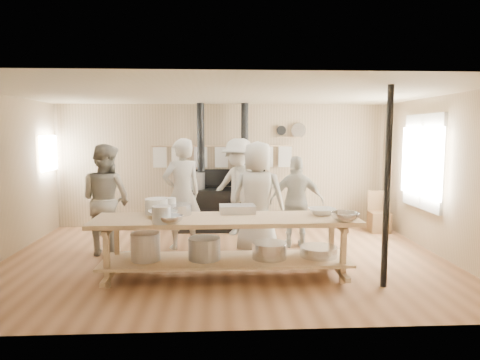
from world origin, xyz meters
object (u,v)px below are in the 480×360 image
at_px(prep_table, 225,241).
at_px(roasting_pan, 237,209).
at_px(cook_right, 297,202).
at_px(chair, 379,220).
at_px(cook_by_window, 239,187).
at_px(stove, 223,204).
at_px(cook_left, 106,200).
at_px(cook_center, 258,198).
at_px(cook_far_left, 182,194).

height_order(prep_table, roasting_pan, roasting_pan).
height_order(prep_table, cook_right, cook_right).
bearing_deg(chair, cook_by_window, -175.42).
xyz_separation_m(stove, prep_table, (-0.00, -3.02, -0.00)).
height_order(prep_table, chair, prep_table).
distance_m(cook_left, cook_center, 2.49).
height_order(stove, cook_right, stove).
bearing_deg(roasting_pan, cook_far_left, 125.54).
bearing_deg(roasting_pan, cook_left, 156.12).
bearing_deg(prep_table, cook_right, 50.52).
bearing_deg(cook_by_window, prep_table, -66.72).
height_order(chair, roasting_pan, roasting_pan).
bearing_deg(cook_right, prep_table, 56.50).
bearing_deg(cook_far_left, cook_left, -12.51).
bearing_deg(cook_left, roasting_pan, -174.91).
distance_m(cook_left, chair, 5.30).
height_order(cook_left, cook_right, cook_left).
relative_size(cook_right, chair, 1.95).
bearing_deg(cook_left, cook_by_window, -122.31).
height_order(cook_by_window, roasting_pan, cook_by_window).
xyz_separation_m(prep_table, cook_far_left, (-0.72, 1.59, 0.43)).
xyz_separation_m(prep_table, cook_left, (-1.93, 1.26, 0.39)).
bearing_deg(stove, roasting_pan, -86.23).
bearing_deg(chair, stove, 174.90).
xyz_separation_m(stove, roasting_pan, (0.18, -2.69, 0.39)).
relative_size(chair, roasting_pan, 1.61).
height_order(cook_left, chair, cook_left).
relative_size(prep_table, cook_left, 1.97).
distance_m(stove, cook_right, 1.96).
xyz_separation_m(chair, roasting_pan, (-2.98, -2.27, 0.66)).
distance_m(chair, roasting_pan, 3.80).
distance_m(stove, chair, 3.20).
bearing_deg(stove, cook_left, -137.77).
bearing_deg(prep_table, roasting_pan, 61.52).
relative_size(cook_left, cook_by_window, 0.96).
bearing_deg(cook_right, stove, -43.07).
relative_size(stove, chair, 3.17).
xyz_separation_m(cook_right, chair, (1.88, 1.05, -0.56)).
relative_size(cook_right, roasting_pan, 3.15).
bearing_deg(cook_by_window, chair, 32.56).
distance_m(cook_by_window, chair, 2.93).
bearing_deg(stove, cook_center, -73.40).
bearing_deg(cook_center, cook_left, 16.27).
height_order(cook_right, cook_by_window, cook_by_window).
distance_m(cook_far_left, cook_center, 1.34).
bearing_deg(cook_by_window, cook_right, -13.99).
height_order(cook_far_left, cook_center, cook_far_left).
relative_size(cook_center, cook_right, 1.17).
xyz_separation_m(prep_table, cook_by_window, (0.31, 2.49, 0.43)).
xyz_separation_m(cook_center, cook_right, (0.72, 0.38, -0.13)).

